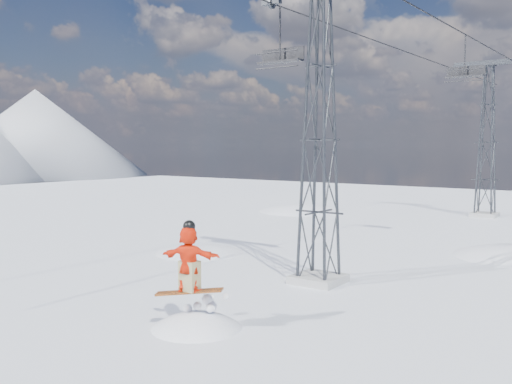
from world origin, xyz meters
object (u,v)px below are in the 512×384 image
Objects in this scene: lift_tower_far at (487,143)px; snowboarder_jump at (197,382)px; lift_chair_near at (281,57)px; lift_tower_near at (320,141)px.

snowboarder_jump is (-0.19, -31.85, -7.07)m from lift_tower_far.
lift_chair_near reaches higher than snowboarder_jump.
lift_tower_near reaches higher than lift_chair_near.
snowboarder_jump is at bearing -90.34° from lift_tower_far.
lift_tower_far reaches higher than snowboarder_jump.
lift_tower_near is at bearing 88.43° from snowboarder_jump.
lift_tower_near is at bearing -90.00° from lift_tower_far.
lift_tower_far is at bearing 89.66° from snowboarder_jump.
lift_tower_near is 9.84m from snowboarder_jump.
lift_tower_far is 24.66m from lift_chair_near.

